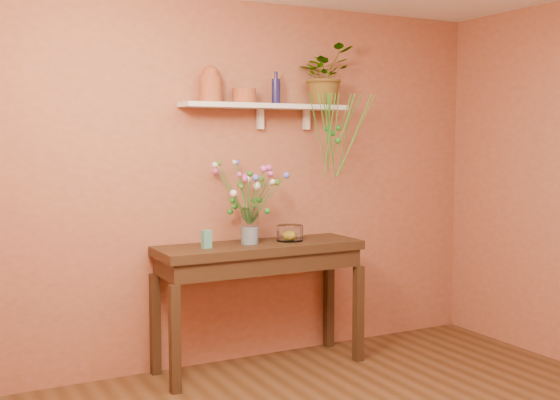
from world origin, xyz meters
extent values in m
cube|color=#A9624B|center=(0.00, 2.00, 1.35)|extent=(4.00, 0.04, 2.70)
cube|color=#372213|center=(-0.07, 1.74, 0.89)|extent=(1.52, 0.49, 0.07)
cube|color=#372213|center=(-0.07, 1.74, 0.79)|extent=(1.46, 0.45, 0.13)
cube|color=#372213|center=(-0.80, 1.52, 0.36)|extent=(0.07, 0.07, 0.73)
cube|color=#372213|center=(0.66, 1.52, 0.36)|extent=(0.07, 0.07, 0.73)
cube|color=#372213|center=(-0.80, 1.95, 0.36)|extent=(0.07, 0.07, 0.73)
cube|color=#372213|center=(0.66, 1.95, 0.36)|extent=(0.07, 0.07, 0.73)
cube|color=white|center=(0.05, 1.87, 1.92)|extent=(1.30, 0.24, 0.04)
cube|color=white|center=(0.05, 1.97, 1.83)|extent=(0.04, 0.05, 0.15)
cube|color=white|center=(0.45, 1.97, 1.83)|extent=(0.04, 0.05, 0.15)
cylinder|color=#A8572F|center=(-0.38, 1.88, 2.03)|extent=(0.19, 0.19, 0.19)
sphere|color=#A8572F|center=(-0.38, 1.88, 2.14)|extent=(0.12, 0.12, 0.12)
cylinder|color=#A8572F|center=(-0.12, 1.89, 1.99)|extent=(0.22, 0.22, 0.11)
cylinder|color=#181646|center=(0.14, 1.87, 2.03)|extent=(0.08, 0.08, 0.18)
cylinder|color=#181646|center=(0.14, 1.87, 2.15)|extent=(0.03, 0.03, 0.06)
imported|color=#217421|center=(0.55, 1.87, 2.17)|extent=(0.50, 0.47, 0.46)
cylinder|color=#217421|center=(0.65, 1.66, 1.83)|extent=(0.09, 0.21, 0.38)
cylinder|color=green|center=(0.50, 1.70, 1.87)|extent=(0.05, 0.13, 0.29)
cylinder|color=green|center=(0.64, 1.69, 1.80)|extent=(0.10, 0.10, 0.43)
cylinder|color=#217421|center=(0.42, 1.74, 1.75)|extent=(0.20, 0.08, 0.53)
cylinder|color=green|center=(0.75, 1.72, 1.71)|extent=(0.31, 0.06, 0.63)
cylinder|color=green|center=(0.50, 1.71, 1.81)|extent=(0.13, 0.16, 0.43)
cylinder|color=#217421|center=(0.67, 1.73, 1.72)|extent=(0.07, 0.10, 0.59)
cylinder|color=green|center=(0.73, 1.71, 1.71)|extent=(0.18, 0.19, 0.63)
cylinder|color=green|center=(0.51, 1.72, 1.86)|extent=(0.06, 0.09, 0.32)
cylinder|color=#217421|center=(0.49, 1.68, 1.70)|extent=(0.23, 0.16, 0.64)
cylinder|color=green|center=(0.51, 1.72, 1.70)|extent=(0.02, 0.15, 0.64)
cylinder|color=green|center=(0.48, 1.74, 1.78)|extent=(0.19, 0.13, 0.49)
cylinder|color=#217421|center=(0.50, 1.73, 1.72)|extent=(0.13, 0.17, 0.60)
cylinder|color=green|center=(0.57, 1.72, 1.75)|extent=(0.09, 0.23, 0.53)
cylinder|color=green|center=(0.65, 1.73, 1.86)|extent=(0.03, 0.15, 0.31)
sphere|color=#217421|center=(0.52, 1.77, 1.76)|extent=(0.04, 0.04, 0.04)
sphere|color=#217421|center=(0.56, 1.75, 1.72)|extent=(0.04, 0.04, 0.04)
sphere|color=#217421|center=(0.60, 1.74, 1.76)|extent=(0.04, 0.04, 0.04)
sphere|color=#217421|center=(0.57, 1.70, 1.67)|extent=(0.04, 0.04, 0.04)
cylinder|color=white|center=(-0.14, 1.75, 1.05)|extent=(0.13, 0.13, 0.27)
cylinder|color=silver|center=(-0.14, 1.75, 0.99)|extent=(0.12, 0.12, 0.13)
cylinder|color=#386B28|center=(-0.13, 1.71, 1.21)|extent=(0.03, 0.09, 0.28)
sphere|color=white|center=(-0.12, 1.67, 1.34)|extent=(0.05, 0.05, 0.05)
cylinder|color=#386B28|center=(-0.12, 1.68, 1.27)|extent=(0.05, 0.15, 0.40)
sphere|color=#CC4AA9|center=(-0.10, 1.61, 1.47)|extent=(0.05, 0.05, 0.05)
cylinder|color=#386B28|center=(-0.12, 1.72, 1.21)|extent=(0.06, 0.06, 0.28)
sphere|color=#217421|center=(-0.09, 1.69, 1.35)|extent=(0.04, 0.04, 0.04)
cylinder|color=#386B28|center=(-0.03, 1.67, 1.24)|extent=(0.21, 0.17, 0.36)
sphere|color=#5363DB|center=(0.08, 1.60, 1.42)|extent=(0.05, 0.05, 0.05)
cylinder|color=#386B28|center=(-0.08, 1.69, 1.22)|extent=(0.13, 0.13, 0.31)
sphere|color=white|center=(-0.01, 1.64, 1.37)|extent=(0.04, 0.04, 0.04)
cylinder|color=#386B28|center=(-0.06, 1.74, 1.25)|extent=(0.16, 0.03, 0.36)
sphere|color=#CC4AA9|center=(0.01, 1.73, 1.42)|extent=(0.05, 0.05, 0.05)
cylinder|color=#386B28|center=(-0.04, 1.74, 1.22)|extent=(0.21, 0.04, 0.30)
sphere|color=#527C28|center=(0.07, 1.72, 1.36)|extent=(0.05, 0.05, 0.05)
cylinder|color=#386B28|center=(-0.05, 1.76, 1.21)|extent=(0.20, 0.03, 0.29)
sphere|color=white|center=(0.05, 1.78, 1.35)|extent=(0.04, 0.04, 0.04)
cylinder|color=#386B28|center=(-0.04, 1.79, 1.27)|extent=(0.20, 0.09, 0.40)
sphere|color=#CC4AA9|center=(0.06, 1.83, 1.47)|extent=(0.05, 0.05, 0.05)
cylinder|color=#386B28|center=(-0.06, 1.83, 1.22)|extent=(0.17, 0.17, 0.32)
sphere|color=#527C28|center=(0.03, 1.91, 1.38)|extent=(0.04, 0.04, 0.04)
cylinder|color=#386B28|center=(-0.13, 1.79, 1.23)|extent=(0.04, 0.09, 0.32)
sphere|color=white|center=(-0.11, 1.84, 1.38)|extent=(0.05, 0.05, 0.05)
cylinder|color=#386B28|center=(-0.11, 1.85, 1.23)|extent=(0.06, 0.20, 0.33)
sphere|color=#CC4AA9|center=(-0.09, 1.95, 1.39)|extent=(0.06, 0.06, 0.06)
cylinder|color=#386B28|center=(-0.15, 1.81, 1.21)|extent=(0.03, 0.13, 0.28)
sphere|color=#217421|center=(-0.16, 1.87, 1.34)|extent=(0.04, 0.04, 0.04)
cylinder|color=#386B28|center=(-0.15, 1.83, 1.29)|extent=(0.03, 0.16, 0.44)
sphere|color=#5363DB|center=(-0.17, 1.91, 1.51)|extent=(0.03, 0.03, 0.03)
cylinder|color=#386B28|center=(-0.18, 1.80, 1.29)|extent=(0.09, 0.10, 0.45)
sphere|color=white|center=(-0.22, 1.84, 1.51)|extent=(0.03, 0.03, 0.03)
cylinder|color=#386B28|center=(-0.23, 1.85, 1.25)|extent=(0.17, 0.20, 0.38)
sphere|color=#CC4AA9|center=(-0.32, 1.94, 1.44)|extent=(0.05, 0.05, 0.05)
cylinder|color=#386B28|center=(-0.24, 1.80, 1.29)|extent=(0.20, 0.10, 0.44)
sphere|color=#527C28|center=(-0.34, 1.84, 1.51)|extent=(0.04, 0.04, 0.04)
cylinder|color=#386B28|center=(-0.26, 1.78, 1.28)|extent=(0.25, 0.06, 0.43)
sphere|color=white|center=(-0.39, 1.80, 1.50)|extent=(0.04, 0.04, 0.04)
cylinder|color=#386B28|center=(-0.18, 1.74, 1.25)|extent=(0.09, 0.02, 0.36)
sphere|color=#CC4AA9|center=(-0.23, 1.74, 1.43)|extent=(0.04, 0.04, 0.04)
cylinder|color=#386B28|center=(-0.18, 1.74, 1.20)|extent=(0.08, 0.02, 0.27)
sphere|color=#527C28|center=(-0.21, 1.74, 1.34)|extent=(0.04, 0.04, 0.04)
cylinder|color=#386B28|center=(-0.22, 1.72, 1.18)|extent=(0.16, 0.08, 0.24)
sphere|color=white|center=(-0.30, 1.68, 1.30)|extent=(0.05, 0.05, 0.05)
cylinder|color=#386B28|center=(-0.17, 1.73, 1.23)|extent=(0.06, 0.05, 0.33)
sphere|color=#CC4AA9|center=(-0.20, 1.71, 1.39)|extent=(0.04, 0.04, 0.04)
cylinder|color=#386B28|center=(-0.16, 1.71, 1.25)|extent=(0.04, 0.09, 0.37)
sphere|color=#217421|center=(-0.18, 1.67, 1.43)|extent=(0.04, 0.04, 0.04)
cylinder|color=#386B28|center=(-0.17, 1.65, 1.24)|extent=(0.05, 0.21, 0.35)
sphere|color=#5363DB|center=(-0.19, 1.54, 1.41)|extent=(0.05, 0.05, 0.05)
sphere|color=#217421|center=(-0.24, 1.88, 1.15)|extent=(0.04, 0.04, 0.04)
sphere|color=#217421|center=(-0.05, 1.65, 1.16)|extent=(0.04, 0.04, 0.04)
sphere|color=#217421|center=(-0.05, 1.78, 1.23)|extent=(0.04, 0.04, 0.04)
sphere|color=#217421|center=(-0.09, 1.79, 1.23)|extent=(0.04, 0.04, 0.04)
sphere|color=#217421|center=(-0.24, 1.84, 1.23)|extent=(0.04, 0.04, 0.04)
sphere|color=#217421|center=(-0.22, 1.83, 1.19)|extent=(0.04, 0.04, 0.04)
cylinder|color=white|center=(0.19, 1.75, 0.98)|extent=(0.20, 0.20, 0.12)
cylinder|color=white|center=(0.19, 1.75, 0.93)|extent=(0.19, 0.19, 0.01)
sphere|color=yellow|center=(0.18, 1.74, 0.97)|extent=(0.08, 0.08, 0.08)
cube|color=teal|center=(-0.49, 1.71, 0.98)|extent=(0.07, 0.05, 0.13)
camera|label=1|loc=(-2.25, -2.74, 1.67)|focal=44.36mm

